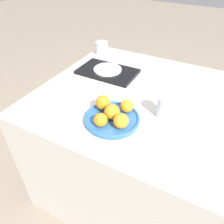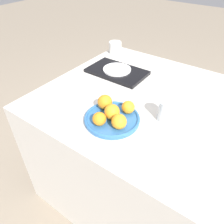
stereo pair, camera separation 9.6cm
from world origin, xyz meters
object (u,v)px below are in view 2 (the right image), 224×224
(orange_2, at_px, (119,122))
(serving_tray, at_px, (117,72))
(side_plate, at_px, (117,69))
(orange_0, at_px, (112,112))
(orange_4, at_px, (99,119))
(water_glass, at_px, (166,111))
(orange_1, at_px, (128,107))
(fruit_platter, at_px, (112,119))
(cup_1, at_px, (115,48))
(orange_3, at_px, (105,102))

(orange_2, distance_m, serving_tray, 0.52)
(side_plate, bearing_deg, orange_0, -58.31)
(orange_4, bearing_deg, water_glass, 45.04)
(orange_0, xyz_separation_m, serving_tray, (-0.24, 0.39, -0.04))
(orange_1, height_order, orange_2, orange_2)
(water_glass, bearing_deg, fruit_platter, -142.99)
(side_plate, distance_m, cup_1, 0.30)
(orange_2, bearing_deg, orange_0, 151.32)
(orange_4, xyz_separation_m, water_glass, (0.21, 0.21, 0.00))
(orange_1, distance_m, cup_1, 0.72)
(orange_0, distance_m, orange_1, 0.08)
(orange_4, relative_size, serving_tray, 0.17)
(orange_2, xyz_separation_m, orange_3, (-0.13, 0.08, 0.00))
(orange_4, bearing_deg, orange_3, 115.34)
(orange_3, relative_size, side_plate, 0.41)
(water_glass, height_order, side_plate, water_glass)
(side_plate, xyz_separation_m, cup_1, (-0.18, 0.24, 0.02))
(orange_0, bearing_deg, water_glass, 36.95)
(orange_3, bearing_deg, fruit_platter, -30.37)
(orange_1, xyz_separation_m, orange_4, (-0.06, -0.14, -0.00))
(orange_4, relative_size, water_glass, 0.61)
(orange_1, relative_size, orange_3, 0.87)
(orange_0, xyz_separation_m, orange_1, (0.04, 0.08, -0.00))
(orange_0, distance_m, orange_4, 0.07)
(fruit_platter, height_order, orange_0, orange_0)
(orange_2, relative_size, side_plate, 0.39)
(orange_0, height_order, orange_4, orange_0)
(orange_0, height_order, orange_2, orange_0)
(orange_3, distance_m, side_plate, 0.39)
(fruit_platter, relative_size, orange_0, 3.62)
(orange_3, bearing_deg, orange_2, -29.60)
(water_glass, relative_size, cup_1, 1.13)
(orange_0, bearing_deg, side_plate, 121.69)
(serving_tray, bearing_deg, orange_4, -64.11)
(fruit_platter, distance_m, cup_1, 0.76)
(fruit_platter, height_order, orange_1, orange_1)
(orange_3, xyz_separation_m, orange_4, (0.05, -0.11, -0.00))
(orange_2, height_order, side_plate, orange_2)
(orange_4, bearing_deg, orange_0, 74.30)
(orange_0, bearing_deg, orange_3, 149.58)
(fruit_platter, relative_size, serving_tray, 0.72)
(orange_2, xyz_separation_m, water_glass, (0.13, 0.18, 0.00))
(serving_tray, xyz_separation_m, cup_1, (-0.18, 0.24, 0.03))
(serving_tray, relative_size, side_plate, 2.06)
(serving_tray, bearing_deg, orange_2, -54.37)
(orange_1, height_order, serving_tray, orange_1)
(fruit_platter, relative_size, water_glass, 2.54)
(orange_2, xyz_separation_m, orange_4, (-0.08, -0.03, -0.00))
(orange_1, distance_m, orange_4, 0.15)
(orange_1, distance_m, serving_tray, 0.42)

